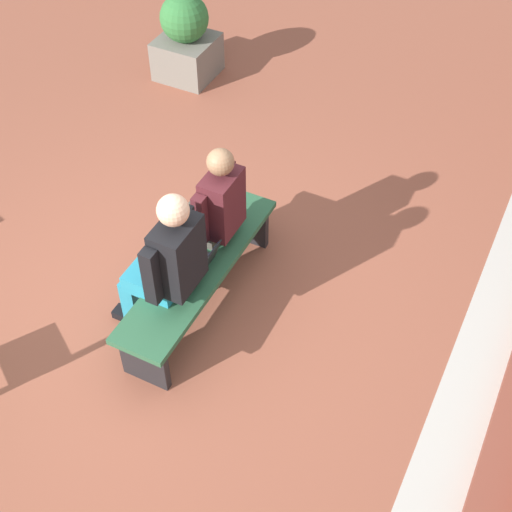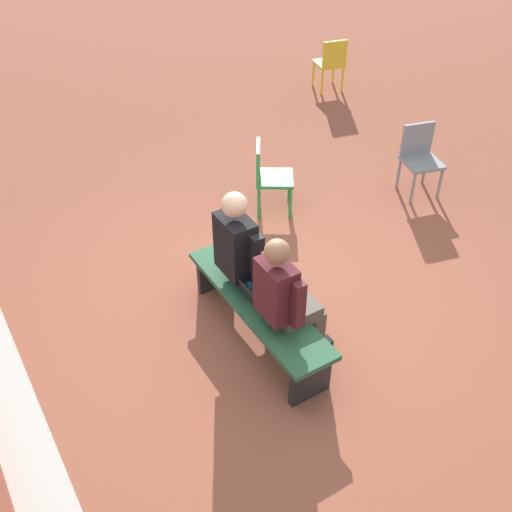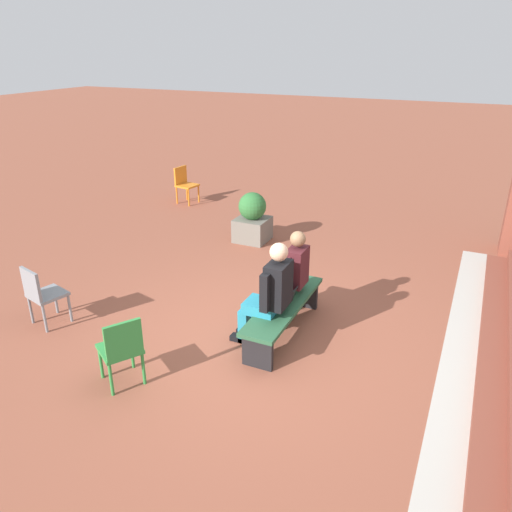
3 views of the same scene
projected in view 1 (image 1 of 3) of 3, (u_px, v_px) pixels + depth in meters
ground_plane at (151, 323)px, 5.55m from camera, size 60.00×60.00×0.00m
concrete_strip at (463, 406)px, 5.03m from camera, size 7.94×0.40×0.01m
bench at (199, 273)px, 5.43m from camera, size 1.80×0.44×0.45m
person_student at (211, 210)px, 5.40m from camera, size 0.52×0.66×1.31m
person_adult at (166, 262)px, 4.99m from camera, size 0.56×0.71×1.38m
laptop at (198, 263)px, 5.30m from camera, size 0.32×0.29×0.21m
planter at (186, 39)px, 7.67m from camera, size 0.60×0.60×0.94m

